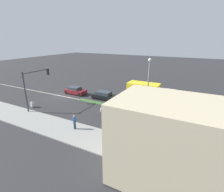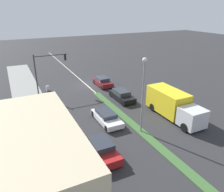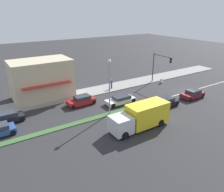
{
  "view_description": "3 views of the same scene",
  "coord_description": "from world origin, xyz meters",
  "px_view_note": "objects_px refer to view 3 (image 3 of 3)",
  "views": [
    {
      "loc": [
        21.91,
        21.84,
        9.87
      ],
      "look_at": [
        1.13,
        10.77,
        2.04
      ],
      "focal_mm": 28.0,
      "sensor_mm": 36.0,
      "label": 1
    },
    {
      "loc": [
        10.86,
        31.17,
        11.52
      ],
      "look_at": [
        0.28,
        9.66,
        1.74
      ],
      "focal_mm": 35.0,
      "sensor_mm": 36.0,
      "label": 2
    },
    {
      "loc": [
        -22.42,
        29.68,
        13.06
      ],
      "look_at": [
        0.96,
        14.56,
        2.1
      ],
      "focal_mm": 35.0,
      "sensor_mm": 36.0,
      "label": 3
    }
  ],
  "objects_px": {
    "warning_aframe_sign": "(162,81)",
    "sedan_maroon": "(193,94)",
    "street_lamp": "(109,80)",
    "sedan_dark": "(6,118)",
    "suv_black": "(164,103)",
    "pedestrian": "(111,84)",
    "delivery_truck": "(141,116)",
    "van_white": "(121,100)",
    "hatchback_red": "(81,100)",
    "traffic_signal_main": "(159,64)"
  },
  "relations": [
    {
      "from": "traffic_signal_main",
      "to": "hatchback_red",
      "type": "relative_size",
      "value": 1.37
    },
    {
      "from": "delivery_truck",
      "to": "street_lamp",
      "type": "bearing_deg",
      "value": 14.38
    },
    {
      "from": "warning_aframe_sign",
      "to": "suv_black",
      "type": "distance_m",
      "value": 11.28
    },
    {
      "from": "delivery_truck",
      "to": "sedan_dark",
      "type": "distance_m",
      "value": 16.69
    },
    {
      "from": "sedan_maroon",
      "to": "traffic_signal_main",
      "type": "bearing_deg",
      "value": -2.83
    },
    {
      "from": "pedestrian",
      "to": "warning_aframe_sign",
      "type": "bearing_deg",
      "value": -103.18
    },
    {
      "from": "street_lamp",
      "to": "pedestrian",
      "type": "bearing_deg",
      "value": -34.23
    },
    {
      "from": "van_white",
      "to": "sedan_maroon",
      "type": "bearing_deg",
      "value": -111.98
    },
    {
      "from": "pedestrian",
      "to": "delivery_truck",
      "type": "xyz_separation_m",
      "value": [
        -13.37,
        4.41,
        0.47
      ]
    },
    {
      "from": "van_white",
      "to": "suv_black",
      "type": "distance_m",
      "value": 6.39
    },
    {
      "from": "warning_aframe_sign",
      "to": "sedan_dark",
      "type": "distance_m",
      "value": 27.77
    },
    {
      "from": "warning_aframe_sign",
      "to": "sedan_maroon",
      "type": "xyz_separation_m",
      "value": [
        -8.23,
        1.44,
        0.22
      ]
    },
    {
      "from": "warning_aframe_sign",
      "to": "suv_black",
      "type": "height_order",
      "value": "suv_black"
    },
    {
      "from": "van_white",
      "to": "sedan_dark",
      "type": "bearing_deg",
      "value": 79.7
    },
    {
      "from": "delivery_truck",
      "to": "hatchback_red",
      "type": "distance_m",
      "value": 10.48
    },
    {
      "from": "sedan_maroon",
      "to": "van_white",
      "type": "relative_size",
      "value": 0.85
    },
    {
      "from": "sedan_dark",
      "to": "warning_aframe_sign",
      "type": "bearing_deg",
      "value": -87.87
    },
    {
      "from": "sedan_maroon",
      "to": "street_lamp",
      "type": "bearing_deg",
      "value": 81.22
    },
    {
      "from": "pedestrian",
      "to": "street_lamp",
      "type": "bearing_deg",
      "value": 145.77
    },
    {
      "from": "hatchback_red",
      "to": "delivery_truck",
      "type": "bearing_deg",
      "value": -163.1
    },
    {
      "from": "hatchback_red",
      "to": "van_white",
      "type": "xyz_separation_m",
      "value": [
        -2.8,
        -5.1,
        -0.06
      ]
    },
    {
      "from": "street_lamp",
      "to": "van_white",
      "type": "bearing_deg",
      "value": -56.69
    },
    {
      "from": "traffic_signal_main",
      "to": "street_lamp",
      "type": "height_order",
      "value": "street_lamp"
    },
    {
      "from": "pedestrian",
      "to": "sedan_dark",
      "type": "relative_size",
      "value": 0.38
    },
    {
      "from": "sedan_dark",
      "to": "suv_black",
      "type": "bearing_deg",
      "value": -109.76
    },
    {
      "from": "traffic_signal_main",
      "to": "suv_black",
      "type": "xyz_separation_m",
      "value": [
        -8.32,
        6.67,
        -3.26
      ]
    },
    {
      "from": "sedan_maroon",
      "to": "van_white",
      "type": "distance_m",
      "value": 11.76
    },
    {
      "from": "pedestrian",
      "to": "van_white",
      "type": "bearing_deg",
      "value": 159.16
    },
    {
      "from": "delivery_truck",
      "to": "sedan_dark",
      "type": "xyz_separation_m",
      "value": [
        10.0,
        13.34,
        -0.84
      ]
    },
    {
      "from": "warning_aframe_sign",
      "to": "delivery_truck",
      "type": "bearing_deg",
      "value": 127.44
    },
    {
      "from": "street_lamp",
      "to": "sedan_maroon",
      "type": "relative_size",
      "value": 1.88
    },
    {
      "from": "warning_aframe_sign",
      "to": "delivery_truck",
      "type": "height_order",
      "value": "delivery_truck"
    },
    {
      "from": "warning_aframe_sign",
      "to": "hatchback_red",
      "type": "distance_m",
      "value": 17.48
    },
    {
      "from": "sedan_dark",
      "to": "traffic_signal_main",
      "type": "bearing_deg",
      "value": -87.59
    },
    {
      "from": "pedestrian",
      "to": "hatchback_red",
      "type": "distance_m",
      "value": 8.19
    },
    {
      "from": "pedestrian",
      "to": "van_white",
      "type": "xyz_separation_m",
      "value": [
        -6.17,
        2.35,
        -0.41
      ]
    },
    {
      "from": "pedestrian",
      "to": "van_white",
      "type": "relative_size",
      "value": 0.36
    },
    {
      "from": "sedan_dark",
      "to": "van_white",
      "type": "distance_m",
      "value": 15.65
    },
    {
      "from": "delivery_truck",
      "to": "sedan_dark",
      "type": "bearing_deg",
      "value": 53.14
    },
    {
      "from": "traffic_signal_main",
      "to": "sedan_maroon",
      "type": "distance_m",
      "value": 8.95
    },
    {
      "from": "pedestrian",
      "to": "delivery_truck",
      "type": "height_order",
      "value": "delivery_truck"
    },
    {
      "from": "delivery_truck",
      "to": "hatchback_red",
      "type": "bearing_deg",
      "value": 16.9
    },
    {
      "from": "sedan_maroon",
      "to": "suv_black",
      "type": "xyz_separation_m",
      "value": [
        0.0,
        6.26,
        -0.01
      ]
    },
    {
      "from": "street_lamp",
      "to": "sedan_dark",
      "type": "distance_m",
      "value": 13.69
    },
    {
      "from": "van_white",
      "to": "warning_aframe_sign",
      "type": "bearing_deg",
      "value": -72.75
    },
    {
      "from": "warning_aframe_sign",
      "to": "hatchback_red",
      "type": "relative_size",
      "value": 0.2
    },
    {
      "from": "warning_aframe_sign",
      "to": "sedan_dark",
      "type": "height_order",
      "value": "sedan_dark"
    },
    {
      "from": "pedestrian",
      "to": "delivery_truck",
      "type": "distance_m",
      "value": 14.09
    },
    {
      "from": "suv_black",
      "to": "pedestrian",
      "type": "bearing_deg",
      "value": 12.22
    },
    {
      "from": "pedestrian",
      "to": "suv_black",
      "type": "height_order",
      "value": "pedestrian"
    }
  ]
}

